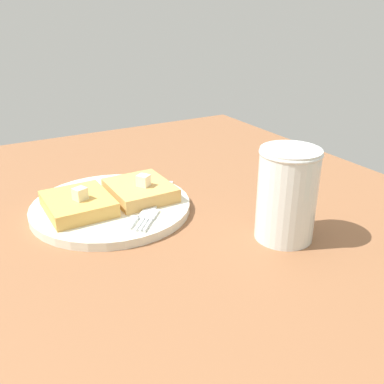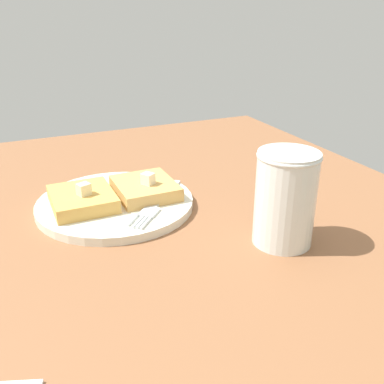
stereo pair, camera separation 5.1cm
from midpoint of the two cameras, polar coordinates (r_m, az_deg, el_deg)
table_surface at (r=55.69cm, az=-7.78°, el=-6.63°), size 95.71×95.71×2.40cm
plate at (r=61.70cm, az=-7.85°, el=-1.50°), size 22.19×22.19×1.18cm
toast_slice_left at (r=60.11cm, az=-12.06°, el=-0.97°), size 8.41×9.70×1.95cm
toast_slice_middle at (r=62.38cm, az=-3.95°, el=0.47°), size 8.41×9.70×1.95cm
butter_pat_primary at (r=58.60cm, az=-11.83°, el=0.31°), size 2.03×1.93×1.62cm
butter_pat_secondary at (r=60.98cm, az=-3.51°, el=1.74°), size 2.10×2.15×1.62cm
fork at (r=58.91cm, az=-2.38°, el=-1.81°), size 11.68×12.93×0.36cm
syrup_jar at (r=52.27cm, az=15.02°, el=-1.52°), size 7.39×7.39×11.54cm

